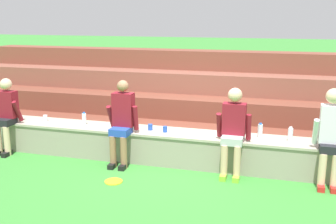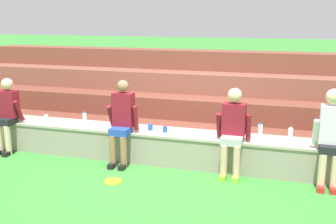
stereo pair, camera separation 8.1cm
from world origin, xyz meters
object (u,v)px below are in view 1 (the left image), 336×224
(water_bottle_center_gap, at_px, (84,119))
(plastic_cup_middle, at_px, (150,127))
(person_left_of_center, at_px, (122,120))
(person_right_of_center, at_px, (331,134))
(person_far_left, at_px, (6,113))
(frisbee, at_px, (114,181))
(water_bottle_near_right, at_px, (1,112))
(person_center, at_px, (233,128))
(plastic_cup_right_end, at_px, (45,118))
(water_bottle_mid_left, at_px, (260,131))
(water_bottle_near_left, at_px, (290,135))
(plastic_cup_left_end, at_px, (165,129))

(water_bottle_center_gap, relative_size, plastic_cup_middle, 2.17)
(water_bottle_center_gap, height_order, plastic_cup_middle, water_bottle_center_gap)
(person_left_of_center, height_order, plastic_cup_middle, person_left_of_center)
(person_right_of_center, height_order, water_bottle_center_gap, person_right_of_center)
(person_far_left, height_order, frisbee, person_far_left)
(water_bottle_near_right, bearing_deg, frisbee, -20.60)
(person_center, relative_size, plastic_cup_right_end, 11.80)
(plastic_cup_middle, bearing_deg, water_bottle_center_gap, 179.00)
(water_bottle_mid_left, relative_size, plastic_cup_middle, 2.37)
(water_bottle_center_gap, xyz_separation_m, plastic_cup_right_end, (-0.81, -0.00, -0.05))
(person_far_left, bearing_deg, person_right_of_center, 0.23)
(person_left_of_center, bearing_deg, water_bottle_mid_left, 8.97)
(person_far_left, height_order, person_center, person_center)
(person_far_left, height_order, water_bottle_near_right, person_far_left)
(person_far_left, distance_m, person_right_of_center, 5.58)
(person_left_of_center, xyz_separation_m, plastic_cup_middle, (0.40, 0.30, -0.17))
(water_bottle_near_left, bearing_deg, water_bottle_center_gap, 179.64)
(plastic_cup_middle, bearing_deg, person_center, -10.52)
(person_center, bearing_deg, person_right_of_center, -1.30)
(frisbee, bearing_deg, person_center, 25.33)
(water_bottle_near_left, distance_m, frisbee, 2.88)
(plastic_cup_middle, bearing_deg, frisbee, -102.57)
(person_far_left, distance_m, person_left_of_center, 2.28)
(person_center, height_order, water_bottle_mid_left, person_center)
(person_center, relative_size, water_bottle_mid_left, 5.59)
(person_right_of_center, distance_m, frisbee, 3.33)
(water_bottle_mid_left, xyz_separation_m, plastic_cup_left_end, (-1.59, -0.10, -0.07))
(person_right_of_center, bearing_deg, frisbee, -166.10)
(plastic_cup_right_end, bearing_deg, water_bottle_mid_left, 0.48)
(person_center, height_order, water_bottle_near_left, person_center)
(water_bottle_near_left, relative_size, plastic_cup_left_end, 2.34)
(water_bottle_near_left, relative_size, plastic_cup_right_end, 2.01)
(person_left_of_center, relative_size, plastic_cup_middle, 13.64)
(water_bottle_center_gap, height_order, plastic_cup_left_end, water_bottle_center_gap)
(person_left_of_center, height_order, plastic_cup_right_end, person_left_of_center)
(water_bottle_near_left, relative_size, water_bottle_center_gap, 1.03)
(plastic_cup_middle, height_order, frisbee, plastic_cup_middle)
(water_bottle_center_gap, xyz_separation_m, water_bottle_mid_left, (3.15, 0.03, 0.01))
(frisbee, bearing_deg, person_right_of_center, 13.90)
(plastic_cup_middle, bearing_deg, plastic_cup_left_end, -9.88)
(person_center, xyz_separation_m, frisbee, (-1.71, -0.81, -0.76))
(person_left_of_center, xyz_separation_m, person_center, (1.87, 0.03, -0.01))
(person_center, height_order, water_bottle_center_gap, person_center)
(person_left_of_center, bearing_deg, plastic_cup_middle, 37.05)
(plastic_cup_middle, distance_m, frisbee, 1.26)
(water_bottle_near_left, distance_m, water_bottle_near_right, 5.36)
(frisbee, bearing_deg, plastic_cup_right_end, 149.23)
(person_center, height_order, plastic_cup_left_end, person_center)
(person_center, bearing_deg, plastic_cup_left_end, 169.33)
(person_left_of_center, relative_size, water_bottle_near_right, 5.39)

